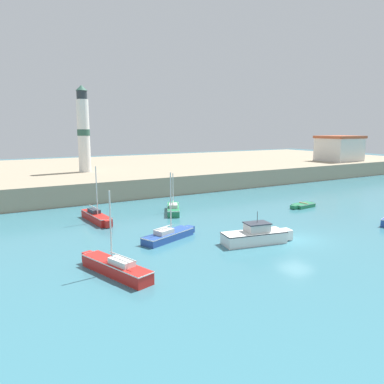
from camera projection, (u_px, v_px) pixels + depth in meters
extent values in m
plane|color=teal|center=(297.00, 240.00, 30.40)|extent=(200.00, 200.00, 0.00)
cube|color=gray|center=(119.00, 172.00, 66.28)|extent=(120.00, 40.00, 2.56)
cube|color=#284C9E|center=(168.00, 236.00, 30.32)|extent=(5.02, 3.02, 0.63)
cube|color=#284C9E|center=(189.00, 229.00, 32.43)|extent=(0.84, 0.92, 0.53)
cube|color=white|center=(168.00, 233.00, 30.27)|extent=(5.07, 3.05, 0.07)
cylinder|color=silver|center=(171.00, 202.00, 30.14)|extent=(0.10, 0.10, 4.86)
cylinder|color=silver|center=(163.00, 227.00, 29.71)|extent=(2.07, 0.86, 0.08)
cube|color=silver|center=(164.00, 232.00, 29.86)|extent=(1.70, 1.42, 0.36)
cube|color=red|center=(96.00, 217.00, 36.33)|extent=(1.53, 5.51, 0.77)
cube|color=red|center=(108.00, 224.00, 33.92)|extent=(0.65, 0.55, 0.66)
cube|color=white|center=(96.00, 214.00, 36.27)|extent=(1.54, 5.57, 0.07)
cylinder|color=silver|center=(97.00, 191.00, 35.54)|extent=(0.10, 0.10, 4.64)
cylinder|color=silver|center=(93.00, 207.00, 36.72)|extent=(0.26, 2.45, 0.08)
cube|color=#333842|center=(94.00, 211.00, 36.67)|extent=(0.91, 1.69, 0.36)
cube|color=red|center=(116.00, 269.00, 23.09)|extent=(2.83, 5.80, 0.80)
cube|color=red|center=(88.00, 257.00, 25.16)|extent=(0.79, 0.71, 0.68)
cube|color=white|center=(116.00, 263.00, 23.03)|extent=(2.86, 5.86, 0.07)
cylinder|color=silver|center=(111.00, 226.00, 22.93)|extent=(0.10, 0.10, 4.44)
cylinder|color=silver|center=(123.00, 257.00, 22.46)|extent=(0.84, 2.47, 0.08)
cube|color=silver|center=(122.00, 262.00, 22.62)|extent=(1.31, 1.88, 0.36)
cube|color=white|center=(254.00, 238.00, 29.37)|extent=(5.27, 2.62, 0.94)
cube|color=white|center=(286.00, 234.00, 30.34)|extent=(0.94, 1.08, 0.80)
cube|color=black|center=(254.00, 232.00, 29.30)|extent=(5.32, 2.65, 0.07)
cube|color=silver|center=(257.00, 228.00, 29.32)|extent=(1.97, 1.60, 0.64)
cube|color=#2D333D|center=(257.00, 223.00, 29.26)|extent=(2.13, 1.71, 0.08)
cylinder|color=black|center=(257.00, 217.00, 29.17)|extent=(0.04, 0.04, 0.90)
cube|color=#237A4C|center=(173.00, 209.00, 40.07)|extent=(3.33, 4.97, 0.70)
cube|color=#237A4C|center=(173.00, 204.00, 42.77)|extent=(0.85, 0.80, 0.60)
cube|color=white|center=(173.00, 207.00, 40.02)|extent=(3.36, 5.02, 0.07)
cylinder|color=silver|center=(173.00, 190.00, 40.08)|extent=(0.10, 0.10, 3.51)
cylinder|color=silver|center=(173.00, 202.00, 39.31)|extent=(1.08, 2.02, 0.08)
cube|color=silver|center=(173.00, 206.00, 39.49)|extent=(1.44, 1.71, 0.36)
cube|color=#237A4C|center=(303.00, 205.00, 42.78)|extent=(2.75, 1.57, 0.46)
cube|color=#237A4C|center=(294.00, 207.00, 41.85)|extent=(0.66, 0.78, 0.39)
cube|color=white|center=(304.00, 204.00, 42.75)|extent=(2.78, 1.58, 0.07)
cube|color=#997F5B|center=(304.00, 203.00, 42.73)|extent=(0.30, 1.15, 0.08)
cube|color=black|center=(311.00, 203.00, 43.60)|extent=(0.22, 0.22, 0.36)
cylinder|color=silver|center=(84.00, 136.00, 54.36)|extent=(1.73, 1.73, 10.45)
cylinder|color=#2D5647|center=(84.00, 133.00, 54.27)|extent=(1.78, 1.78, 0.90)
cylinder|color=#262D33|center=(82.00, 95.00, 53.37)|extent=(1.47, 1.47, 1.20)
cone|color=#2D5647|center=(81.00, 88.00, 53.20)|extent=(1.64, 1.64, 0.80)
cube|color=silver|center=(339.00, 150.00, 73.33)|extent=(7.27, 6.37, 4.41)
cube|color=#B25133|center=(340.00, 137.00, 72.92)|extent=(7.63, 6.69, 0.50)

